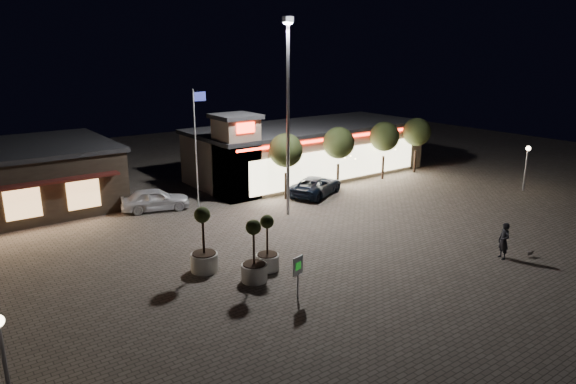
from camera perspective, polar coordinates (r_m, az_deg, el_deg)
ground at (r=26.87m, az=6.72°, el=-7.54°), size 90.00×90.00×0.00m
retail_building at (r=43.72m, az=1.89°, el=4.69°), size 20.40×8.40×6.10m
floodlight_pole at (r=32.34m, az=0.01°, el=9.42°), size 0.60×0.40×12.38m
flagpole at (r=34.91m, az=-10.12°, el=5.87°), size 0.95×0.10×8.00m
lamp_post_east at (r=42.80m, az=25.01°, el=3.31°), size 0.36×0.36×3.48m
lamp_post_south at (r=17.02m, az=-29.17°, el=-14.91°), size 0.36×0.36×3.48m
string_tree_a at (r=36.43m, az=-0.25°, el=4.63°), size 2.42×2.42×4.79m
string_tree_b at (r=39.52m, az=5.65°, el=5.43°), size 2.42×2.42×4.79m
string_tree_c at (r=42.98m, az=10.67°, el=6.06°), size 2.42×2.42×4.79m
string_tree_d at (r=45.95m, az=14.12°, el=6.47°), size 2.42×2.42×4.79m
pickup_truck at (r=38.13m, az=3.13°, el=0.72°), size 5.64×4.29×1.42m
white_sedan at (r=35.60m, az=-14.54°, el=-0.78°), size 4.80×2.98×1.53m
pedestrian at (r=28.82m, az=22.85°, el=-5.03°), size 0.69×0.83×1.93m
dog at (r=29.86m, az=25.32°, el=-6.10°), size 0.45×0.24×0.24m
planter_left at (r=25.45m, az=-9.32°, el=-6.54°), size 1.33×1.33×3.28m
planter_mid at (r=24.17m, az=-3.79°, el=-7.79°), size 1.23×1.23×3.03m
planter_right at (r=25.36m, az=-2.30°, el=-6.76°), size 1.15×1.15×2.82m
valet_sign at (r=22.36m, az=1.10°, el=-8.59°), size 0.63×0.22×1.94m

